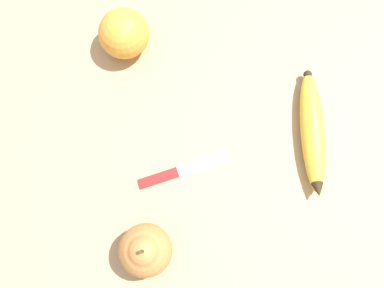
# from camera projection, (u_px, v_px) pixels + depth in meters

# --- Properties ---
(ground_plane) EXTENTS (3.00, 3.00, 0.00)m
(ground_plane) POSITION_uv_depth(u_px,v_px,m) (240.00, 91.00, 0.76)
(ground_plane) COLOR tan
(banana) EXTENTS (0.21, 0.09, 0.04)m
(banana) POSITION_uv_depth(u_px,v_px,m) (312.00, 133.00, 0.72)
(banana) COLOR gold
(banana) RESTS_ON ground_plane
(orange) EXTENTS (0.08, 0.08, 0.08)m
(orange) POSITION_uv_depth(u_px,v_px,m) (124.00, 34.00, 0.73)
(orange) COLOR orange
(orange) RESTS_ON ground_plane
(pear) EXTENTS (0.08, 0.08, 0.10)m
(pear) POSITION_uv_depth(u_px,v_px,m) (145.00, 250.00, 0.66)
(pear) COLOR #B2753D
(pear) RESTS_ON ground_plane
(paring_knife) EXTENTS (0.03, 0.15, 0.01)m
(paring_knife) POSITION_uv_depth(u_px,v_px,m) (180.00, 171.00, 0.73)
(paring_knife) COLOR silver
(paring_knife) RESTS_ON ground_plane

